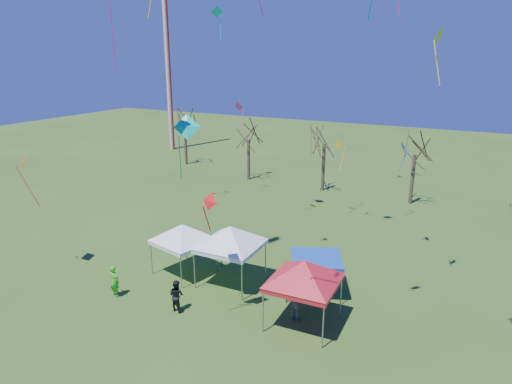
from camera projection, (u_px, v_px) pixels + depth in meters
ground at (206, 318)px, 23.21m from camera, size 140.00×140.00×0.00m
radio_mast at (168, 57)px, 60.78m from camera, size 0.70×0.70×25.00m
tree_0 at (184, 110)px, 53.76m from camera, size 3.83×3.83×8.44m
tree_1 at (248, 125)px, 47.22m from camera, size 3.42×3.42×7.54m
tree_2 at (325, 126)px, 43.15m from camera, size 3.71×3.71×8.18m
tree_3 at (417, 136)px, 39.25m from camera, size 3.59×3.59×7.91m
tent_white_west at (182, 228)px, 27.12m from camera, size 4.05×4.05×3.68m
tent_white_mid at (230, 230)px, 25.88m from camera, size 4.61×4.61×4.06m
tent_red at (304, 265)px, 21.78m from camera, size 4.50×4.50×3.97m
tent_blue at (316, 260)px, 25.13m from camera, size 3.61×3.61×2.16m
person_green at (114, 281)px, 25.06m from camera, size 0.75×0.58×1.82m
person_grey at (296, 304)px, 22.74m from camera, size 1.10×0.51×1.84m
person_dark at (176, 295)px, 23.64m from camera, size 0.90×0.74×1.73m
kite_13 at (239, 107)px, 41.52m from camera, size 0.95×0.68×2.35m
kite_22 at (339, 146)px, 36.15m from camera, size 0.86×0.79×2.58m
kite_14 at (24, 162)px, 26.05m from camera, size 1.39×1.32×3.60m
kite_1 at (209, 202)px, 22.17m from camera, size 1.02×0.64×2.16m
kite_17 at (438, 37)px, 21.36m from camera, size 0.56×0.94×2.77m
kite_27 at (187, 127)px, 18.93m from camera, size 1.29×1.16×2.78m
kite_19 at (404, 147)px, 35.41m from camera, size 0.80×0.95×2.39m
kite_2 at (217, 12)px, 41.75m from camera, size 1.45×1.36×2.90m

